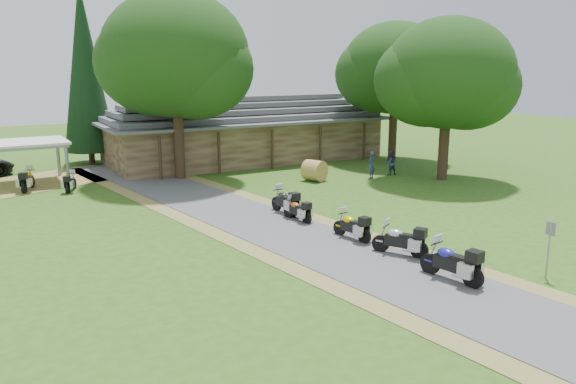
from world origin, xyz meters
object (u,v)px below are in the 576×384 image
motorcycle_row_b (400,239)px  motorcycle_row_e (285,200)px  hay_bale (314,170)px  carport (15,163)px  motorcycle_row_d (297,209)px  motorcycle_row_a (452,260)px  motorcycle_carport_b (71,181)px  motorcycle_row_c (352,225)px  lodge (244,128)px  motorcycle_carport_a (28,179)px

motorcycle_row_b → motorcycle_row_e: size_ratio=0.97×
hay_bale → carport: bearing=154.1°
motorcycle_row_b → motorcycle_row_d: 6.22m
motorcycle_row_a → motorcycle_carport_b: 22.75m
motorcycle_row_b → motorcycle_row_d: bearing=-20.6°
motorcycle_row_a → motorcycle_row_c: motorcycle_row_a is taller
motorcycle_row_d → hay_bale: size_ratio=1.27×
motorcycle_row_a → motorcycle_row_e: size_ratio=1.05×
motorcycle_row_c → motorcycle_carport_b: motorcycle_row_c is taller
lodge → motorcycle_row_d: size_ratio=12.80×
motorcycle_row_e → motorcycle_carport_a: (-10.39, 11.99, -0.01)m
motorcycle_row_a → motorcycle_row_b: (0.23, 2.86, -0.05)m
motorcycle_row_d → hay_bale: hay_bale is taller
motorcycle_row_a → motorcycle_row_c: 5.44m
motorcycle_row_b → motorcycle_row_e: 7.53m
lodge → motorcycle_row_c: bearing=-103.2°
motorcycle_row_c → motorcycle_row_d: 3.62m
motorcycle_row_b → motorcycle_carport_a: bearing=0.9°
motorcycle_row_b → motorcycle_row_c: size_ratio=1.07×
motorcycle_carport_a → motorcycle_carport_b: 2.55m
motorcycle_row_e → motorcycle_row_a: bearing=179.4°
lodge → motorcycle_row_b: lodge is taller
motorcycle_row_a → hay_bale: size_ratio=1.62×
carport → motorcycle_carport_a: size_ratio=3.03×
carport → motorcycle_row_b: carport is taller
lodge → hay_bale: (0.32, -9.55, -1.79)m
lodge → motorcycle_carport_a: bearing=-166.6°
lodge → motorcycle_row_c: (-4.84, -20.63, -1.82)m
lodge → motorcycle_carport_a: lodge is taller
motorcycle_carport_a → motorcycle_carport_b: bearing=-102.4°
motorcycle_row_c → motorcycle_row_a: bearing=172.5°
motorcycle_row_b → motorcycle_row_e: motorcycle_row_e is taller
motorcycle_row_a → motorcycle_row_d: 9.04m
motorcycle_row_a → motorcycle_row_c: bearing=-8.8°
motorcycle_carport_b → hay_bale: size_ratio=1.28×
motorcycle_row_c → motorcycle_row_d: size_ratio=1.10×
motorcycle_row_e → motorcycle_row_b: bearing=-177.6°
motorcycle_row_d → hay_bale: (5.68, 7.51, 0.08)m
carport → motorcycle_row_c: 22.15m
motorcycle_row_b → motorcycle_carport_b: motorcycle_row_b is taller
motorcycle_row_a → motorcycle_row_c: size_ratio=1.15×
motorcycle_row_b → motorcycle_carport_b: bearing=-2.4°
motorcycle_row_d → motorcycle_carport_a: size_ratio=0.84×
carport → motorcycle_row_e: size_ratio=2.99×
lodge → motorcycle_row_a: 26.54m
hay_bale → motorcycle_carport_b: bearing=162.2°
motorcycle_row_d → motorcycle_row_a: bearing=174.6°
motorcycle_carport_a → motorcycle_row_c: bearing=-126.9°
motorcycle_row_c → motorcycle_carport_a: bearing=23.4°
lodge → motorcycle_row_c: 21.27m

